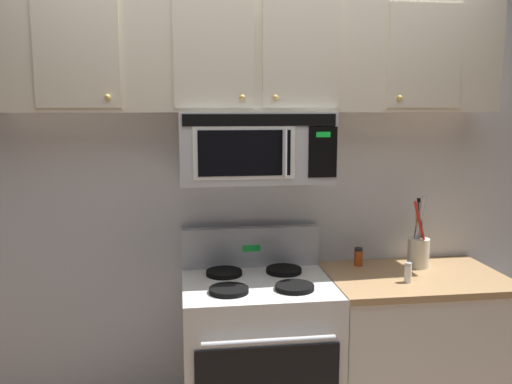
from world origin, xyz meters
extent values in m
cube|color=silver|center=(0.00, 0.79, 1.35)|extent=(5.20, 0.10, 2.70)
cube|color=white|center=(0.00, 0.42, 0.45)|extent=(0.76, 0.64, 0.90)
cylinder|color=#B7BABF|center=(0.00, 0.06, 0.74)|extent=(0.61, 0.03, 0.03)
cube|color=#B7BABF|center=(0.00, 0.70, 1.01)|extent=(0.76, 0.07, 0.22)
cube|color=#19D83F|center=(0.00, 0.67, 1.01)|extent=(0.10, 0.00, 0.04)
cylinder|color=black|center=(-0.16, 0.28, 0.91)|extent=(0.19, 0.19, 0.02)
cylinder|color=black|center=(0.16, 0.28, 0.91)|extent=(0.19, 0.19, 0.02)
cylinder|color=black|center=(-0.16, 0.56, 0.91)|extent=(0.19, 0.19, 0.02)
cylinder|color=black|center=(0.16, 0.56, 0.91)|extent=(0.19, 0.19, 0.02)
cube|color=#B7BABF|center=(0.00, 0.54, 1.57)|extent=(0.76, 0.39, 0.35)
cube|color=black|center=(0.00, 0.35, 1.72)|extent=(0.73, 0.01, 0.06)
cube|color=white|center=(-0.07, 0.35, 1.56)|extent=(0.49, 0.01, 0.25)
cube|color=black|center=(-0.08, 0.34, 1.56)|extent=(0.44, 0.01, 0.22)
cube|color=black|center=(0.30, 0.35, 1.56)|extent=(0.14, 0.01, 0.25)
cube|color=#19D83F|center=(0.30, 0.34, 1.65)|extent=(0.07, 0.00, 0.03)
cylinder|color=#B7BABF|center=(0.11, 0.32, 1.56)|extent=(0.02, 0.02, 0.23)
cube|color=beige|center=(0.00, 0.57, 2.02)|extent=(2.50, 0.33, 0.55)
cube|color=beige|center=(-0.83, 0.40, 2.02)|extent=(0.38, 0.01, 0.51)
sphere|color=tan|center=(-0.70, 0.39, 1.82)|extent=(0.03, 0.03, 0.03)
cube|color=beige|center=(-0.21, 0.40, 2.02)|extent=(0.38, 0.01, 0.51)
sphere|color=tan|center=(-0.08, 0.39, 1.82)|extent=(0.03, 0.03, 0.03)
cube|color=beige|center=(0.21, 0.40, 2.02)|extent=(0.38, 0.01, 0.51)
sphere|color=tan|center=(0.08, 0.39, 1.82)|extent=(0.03, 0.03, 0.03)
cube|color=beige|center=(0.83, 0.40, 2.02)|extent=(0.38, 0.01, 0.51)
sphere|color=tan|center=(0.70, 0.39, 1.82)|extent=(0.03, 0.03, 0.03)
cube|color=white|center=(0.84, 0.43, 0.43)|extent=(0.90, 0.62, 0.86)
cube|color=tan|center=(0.84, 0.43, 0.88)|extent=(0.93, 0.65, 0.03)
cylinder|color=beige|center=(0.91, 0.56, 0.98)|extent=(0.12, 0.12, 0.16)
cylinder|color=silver|center=(0.91, 0.56, 1.12)|extent=(0.03, 0.05, 0.27)
cylinder|color=red|center=(0.91, 0.53, 1.13)|extent=(0.10, 0.02, 0.29)
cylinder|color=black|center=(0.90, 0.57, 1.11)|extent=(0.06, 0.07, 0.25)
cylinder|color=#BCBCC1|center=(0.90, 0.54, 1.14)|extent=(0.05, 0.06, 0.32)
cylinder|color=#A87A47|center=(0.90, 0.56, 1.13)|extent=(0.04, 0.03, 0.28)
cylinder|color=black|center=(0.93, 0.58, 1.13)|extent=(0.04, 0.05, 0.29)
cylinder|color=white|center=(0.75, 0.31, 0.94)|extent=(0.04, 0.04, 0.09)
cylinder|color=#B7BABF|center=(0.75, 0.31, 0.99)|extent=(0.03, 0.03, 0.02)
cylinder|color=#C64C19|center=(0.60, 0.63, 0.94)|extent=(0.05, 0.05, 0.08)
cylinder|color=black|center=(0.60, 0.63, 0.99)|extent=(0.04, 0.04, 0.02)
camera|label=1|loc=(-0.38, -2.22, 1.78)|focal=38.43mm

